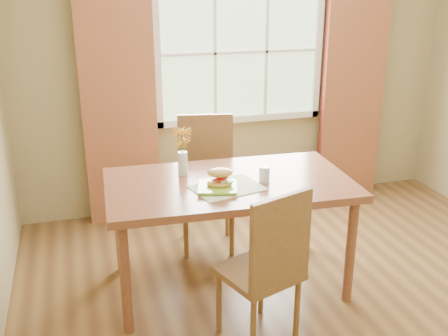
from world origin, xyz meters
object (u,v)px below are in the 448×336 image
object	(u,v)px
dining_table	(229,192)
water_glass	(264,175)
chair_far	(206,175)
flower_vase	(182,147)
chair_near	(268,263)
croissant_sandwich	(220,178)

from	to	relation	value
dining_table	water_glass	size ratio (longest dim) A/B	15.75
chair_far	flower_vase	size ratio (longest dim) A/B	3.18
chair_near	flower_vase	bearing A→B (deg)	89.16
chair_far	water_glass	bearing A→B (deg)	-64.14
dining_table	croissant_sandwich	distance (m)	0.23
chair_far	croissant_sandwich	size ratio (longest dim) A/B	5.67
chair_near	chair_far	xyz separation A→B (m)	(-0.01, 1.42, 0.04)
chair_near	chair_far	size ratio (longest dim) A/B	0.93
chair_far	chair_near	bearing A→B (deg)	-78.56
chair_far	flower_vase	distance (m)	0.72
chair_near	water_glass	xyz separation A→B (m)	(0.20, 0.62, 0.31)
dining_table	croissant_sandwich	size ratio (longest dim) A/B	8.92
water_glass	flower_vase	size ratio (longest dim) A/B	0.32
water_glass	flower_vase	xyz separation A→B (m)	(-0.51, 0.29, 0.16)
chair_near	dining_table	bearing A→B (deg)	73.00
chair_near	croissant_sandwich	distance (m)	0.68
croissant_sandwich	flower_vase	xyz separation A→B (m)	(-0.18, 0.34, 0.13)
chair_near	croissant_sandwich	world-z (taller)	chair_near
chair_far	water_glass	xyz separation A→B (m)	(0.21, -0.79, 0.27)
dining_table	flower_vase	xyz separation A→B (m)	(-0.28, 0.22, 0.29)
chair_far	croissant_sandwich	world-z (taller)	chair_far
water_glass	flower_vase	distance (m)	0.61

